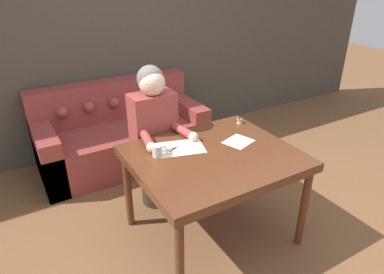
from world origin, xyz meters
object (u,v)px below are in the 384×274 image
mug (158,151)px  thread_spool (239,121)px  person (154,138)px  dining_table (214,162)px  scissors (174,149)px  couch (121,135)px

mug → thread_spool: size_ratio=2.51×
person → mug: size_ratio=11.59×
person → mug: bearing=-111.1°
dining_table → scissors: 0.32m
couch → mug: bearing=-97.0°
mug → couch: bearing=83.0°
scissors → couch: bearing=89.2°
dining_table → mug: (-0.38, 0.18, 0.12)m
thread_spool → dining_table: bearing=-144.9°
scissors → mug: size_ratio=2.18×
scissors → mug: bearing=-166.3°
dining_table → mug: bearing=154.4°
dining_table → thread_spool: (0.50, 0.35, 0.10)m
dining_table → scissors: size_ratio=4.89×
mug → person: bearing=68.9°
thread_spool → scissors: bearing=-169.3°
dining_table → mug: 0.43m
scissors → mug: (-0.15, -0.04, 0.04)m
mug → thread_spool: mug is taller
person → mug: person is taller
dining_table → couch: couch is taller
dining_table → mug: size_ratio=10.66×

